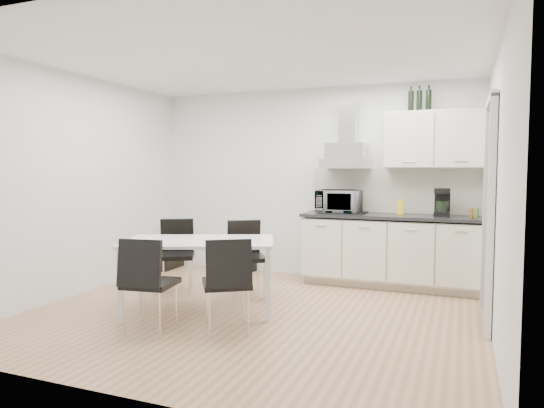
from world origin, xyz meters
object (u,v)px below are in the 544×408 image
at_px(chair_near_left, 151,284).
at_px(guitar_amp, 168,254).
at_px(kitchenette, 394,221).
at_px(chair_near_right, 227,285).
at_px(floor_speaker, 249,262).
at_px(chair_far_left, 176,257).
at_px(chair_far_right, 247,259).
at_px(dining_table, 200,247).

height_order(chair_near_left, guitar_amp, chair_near_left).
relative_size(kitchenette, chair_near_left, 2.86).
distance_m(chair_near_right, floor_speaker, 2.69).
bearing_deg(chair_near_left, guitar_amp, 112.26).
distance_m(chair_near_left, floor_speaker, 2.79).
bearing_deg(chair_far_left, chair_far_right, 163.99).
xyz_separation_m(chair_near_right, floor_speaker, (-0.90, 2.51, -0.30)).
bearing_deg(chair_near_right, floor_speaker, 76.87).
xyz_separation_m(chair_near_left, guitar_amp, (-1.48, 2.51, -0.22)).
xyz_separation_m(chair_near_left, floor_speaker, (-0.26, 2.76, -0.30)).
xyz_separation_m(chair_far_left, chair_near_left, (0.57, -1.30, 0.00)).
bearing_deg(chair_near_left, chair_far_right, 70.76).
bearing_deg(floor_speaker, chair_far_left, -95.49).
height_order(chair_near_left, chair_near_right, same).
relative_size(kitchenette, dining_table, 1.44).
xyz_separation_m(chair_far_left, floor_speaker, (0.31, 1.46, -0.30)).
bearing_deg(guitar_amp, kitchenette, 1.09).
relative_size(chair_near_right, guitar_amp, 1.67).
bearing_deg(chair_far_left, floor_speaker, -129.64).
distance_m(dining_table, guitar_amp, 2.39).
bearing_deg(guitar_amp, floor_speaker, 11.17).
xyz_separation_m(kitchenette, chair_far_right, (-1.53, -1.12, -0.39)).
distance_m(chair_near_left, guitar_amp, 2.92).
xyz_separation_m(chair_far_right, floor_speaker, (-0.54, 1.28, -0.30)).
height_order(chair_near_left, floor_speaker, chair_near_left).
relative_size(chair_near_left, chair_near_right, 1.00).
bearing_deg(chair_far_right, chair_near_left, 43.99).
bearing_deg(chair_near_right, chair_far_left, 106.10).
bearing_deg(dining_table, guitar_amp, 109.78).
relative_size(kitchenette, chair_far_right, 2.86).
distance_m(dining_table, chair_far_right, 0.79).
bearing_deg(kitchenette, chair_far_right, -143.97).
xyz_separation_m(guitar_amp, floor_speaker, (1.22, 0.25, -0.08)).
bearing_deg(dining_table, chair_far_left, 117.78).
bearing_deg(dining_table, chair_near_left, -117.38).
bearing_deg(chair_far_right, chair_far_left, -23.53).
bearing_deg(chair_near_right, kitchenette, 30.50).
bearing_deg(dining_table, chair_far_right, 51.91).
xyz_separation_m(kitchenette, guitar_amp, (-3.30, -0.08, -0.61)).
xyz_separation_m(chair_far_left, chair_near_right, (1.22, -1.06, 0.00)).
xyz_separation_m(dining_table, floor_speaker, (-0.33, 2.01, -0.54)).
xyz_separation_m(kitchenette, chair_near_left, (-1.82, -2.59, -0.39)).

